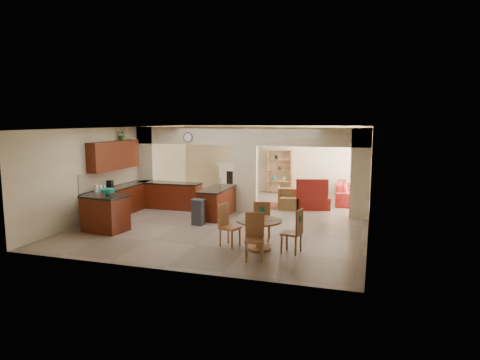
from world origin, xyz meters
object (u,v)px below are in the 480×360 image
(kitchen_island, at_px, (105,213))
(dining_table, at_px, (259,230))
(armchair, at_px, (289,196))
(sofa, at_px, (351,192))

(kitchen_island, bearing_deg, dining_table, 2.10)
(kitchen_island, xyz_separation_m, dining_table, (4.47, -0.39, -0.02))
(dining_table, relative_size, armchair, 1.33)
(sofa, bearing_deg, dining_table, 163.18)
(kitchen_island, bearing_deg, sofa, 52.58)
(kitchen_island, distance_m, armchair, 6.39)
(kitchen_island, xyz_separation_m, armchair, (4.16, 4.85, -0.14))
(armchair, bearing_deg, kitchen_island, 37.03)
(sofa, height_order, armchair, sofa)
(kitchen_island, height_order, dining_table, kitchen_island)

